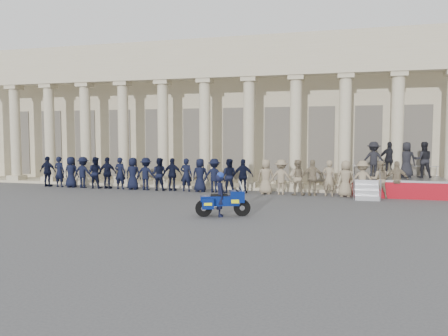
% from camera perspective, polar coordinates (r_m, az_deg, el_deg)
% --- Properties ---
extents(ground, '(90.00, 90.00, 0.00)m').
position_cam_1_polar(ground, '(17.58, -6.29, -5.70)').
color(ground, '#434345').
rests_on(ground, ground).
extents(building, '(40.00, 12.50, 9.00)m').
position_cam_1_polar(building, '(31.55, 3.46, 6.91)').
color(building, '#B9AC8B').
rests_on(building, ground).
extents(officer_rank, '(20.62, 0.69, 1.82)m').
position_cam_1_polar(officer_rank, '(23.52, -2.27, -0.96)').
color(officer_rank, black).
rests_on(officer_rank, ground).
extents(reviewing_stand, '(4.45, 4.22, 2.73)m').
position_cam_1_polar(reviewing_stand, '(24.04, 21.50, 0.21)').
color(reviewing_stand, gray).
rests_on(reviewing_stand, ground).
extents(motorcycle, '(2.00, 1.15, 1.33)m').
position_cam_1_polar(motorcycle, '(16.41, -0.08, -4.34)').
color(motorcycle, black).
rests_on(motorcycle, ground).
extents(rider, '(0.55, 0.67, 1.68)m').
position_cam_1_polar(rider, '(16.36, -0.48, -3.44)').
color(rider, black).
rests_on(rider, ground).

